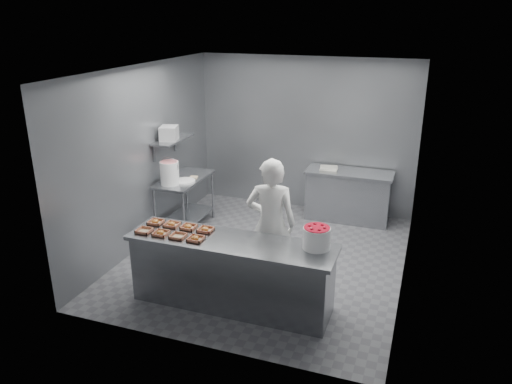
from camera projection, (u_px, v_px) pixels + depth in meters
floor at (266, 258)px, 7.58m from camera, size 4.50×4.50×0.00m
ceiling at (267, 69)px, 6.62m from camera, size 4.50×4.50×0.00m
wall_back at (305, 135)px, 9.09m from camera, size 4.00×0.04×2.80m
wall_left at (144, 157)px, 7.73m from camera, size 0.04×4.50×2.80m
wall_right at (412, 185)px, 6.47m from camera, size 0.04×4.50×2.80m
service_counter at (232, 273)px, 6.23m from camera, size 2.60×0.70×0.90m
prep_table at (185, 195)px, 8.42m from camera, size 0.60×1.20×0.90m
back_counter at (348, 196)px, 8.82m from camera, size 1.50×0.60×0.90m
wall_shelf at (173, 139)px, 8.15m from camera, size 0.35×0.90×0.03m
tray_0 at (144, 231)px, 6.30m from camera, size 0.19×0.18×0.04m
tray_1 at (161, 233)px, 6.22m from camera, size 0.19×0.18×0.06m
tray_2 at (178, 236)px, 6.14m from camera, size 0.19×0.18×0.04m
tray_3 at (196, 239)px, 6.07m from camera, size 0.19×0.18×0.06m
tray_4 at (156, 222)px, 6.55m from camera, size 0.19×0.18×0.06m
tray_5 at (172, 224)px, 6.47m from camera, size 0.19×0.18×0.06m
tray_6 at (188, 227)px, 6.40m from camera, size 0.19×0.18×0.06m
tray_7 at (205, 229)px, 6.32m from camera, size 0.19×0.18×0.06m
worker at (271, 224)px, 6.53m from camera, size 0.72×0.54×1.80m
strawberry_tub at (317, 237)px, 5.83m from camera, size 0.32×0.32×0.27m
glaze_bucket at (170, 172)px, 7.97m from camera, size 0.31×0.30×0.46m
bucket_lid at (185, 181)px, 8.14m from camera, size 0.38×0.38×0.03m
rag at (194, 177)px, 8.35m from camera, size 0.15×0.13×0.02m
appliance at (169, 133)px, 8.01m from camera, size 0.34×0.36×0.23m
paper_stack at (329, 168)px, 8.77m from camera, size 0.32×0.25×0.05m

